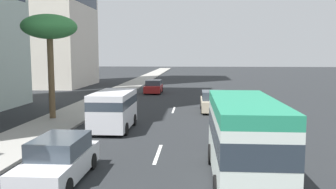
{
  "coord_description": "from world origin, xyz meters",
  "views": [
    {
      "loc": [
        -2.86,
        -1.6,
        4.58
      ],
      "look_at": [
        19.09,
        -0.02,
        2.06
      ],
      "focal_mm": 37.39,
      "sensor_mm": 36.0,
      "label": 1
    }
  ],
  "objects_px": {
    "minibus_lead": "(244,137)",
    "palm_tree": "(49,29)",
    "car_third": "(212,102)",
    "van_fourth": "(114,108)",
    "car_second": "(59,160)",
    "car_fifth": "(154,87)"
  },
  "relations": [
    {
      "from": "car_second",
      "to": "van_fourth",
      "type": "bearing_deg",
      "value": 179.84
    },
    {
      "from": "van_fourth",
      "to": "car_fifth",
      "type": "distance_m",
      "value": 20.42
    },
    {
      "from": "van_fourth",
      "to": "palm_tree",
      "type": "distance_m",
      "value": 7.62
    },
    {
      "from": "car_second",
      "to": "palm_tree",
      "type": "xyz_separation_m",
      "value": [
        11.56,
        4.98,
        5.58
      ]
    },
    {
      "from": "car_third",
      "to": "palm_tree",
      "type": "xyz_separation_m",
      "value": [
        -4.58,
        11.38,
        5.55
      ]
    },
    {
      "from": "van_fourth",
      "to": "minibus_lead",
      "type": "bearing_deg",
      "value": 38.92
    },
    {
      "from": "minibus_lead",
      "to": "van_fourth",
      "type": "distance_m",
      "value": 10.63
    },
    {
      "from": "van_fourth",
      "to": "palm_tree",
      "type": "height_order",
      "value": "palm_tree"
    },
    {
      "from": "car_second",
      "to": "van_fourth",
      "type": "xyz_separation_m",
      "value": [
        8.73,
        -0.02,
        0.58
      ]
    },
    {
      "from": "car_third",
      "to": "palm_tree",
      "type": "distance_m",
      "value": 13.46
    },
    {
      "from": "minibus_lead",
      "to": "palm_tree",
      "type": "distance_m",
      "value": 16.78
    },
    {
      "from": "minibus_lead",
      "to": "car_second",
      "type": "xyz_separation_m",
      "value": [
        -0.46,
        6.7,
        -0.89
      ]
    },
    {
      "from": "palm_tree",
      "to": "car_fifth",
      "type": "bearing_deg",
      "value": -16.33
    },
    {
      "from": "minibus_lead",
      "to": "palm_tree",
      "type": "xyz_separation_m",
      "value": [
        11.1,
        11.69,
        4.69
      ]
    },
    {
      "from": "car_third",
      "to": "van_fourth",
      "type": "xyz_separation_m",
      "value": [
        -7.41,
        6.37,
        0.55
      ]
    },
    {
      "from": "car_third",
      "to": "palm_tree",
      "type": "height_order",
      "value": "palm_tree"
    },
    {
      "from": "car_second",
      "to": "palm_tree",
      "type": "relative_size",
      "value": 0.63
    },
    {
      "from": "van_fourth",
      "to": "car_fifth",
      "type": "height_order",
      "value": "van_fourth"
    },
    {
      "from": "car_third",
      "to": "minibus_lead",
      "type": "bearing_deg",
      "value": -178.88
    },
    {
      "from": "car_second",
      "to": "palm_tree",
      "type": "bearing_deg",
      "value": -156.67
    },
    {
      "from": "car_third",
      "to": "van_fourth",
      "type": "height_order",
      "value": "van_fourth"
    },
    {
      "from": "car_second",
      "to": "car_fifth",
      "type": "bearing_deg",
      "value": 179.68
    }
  ]
}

